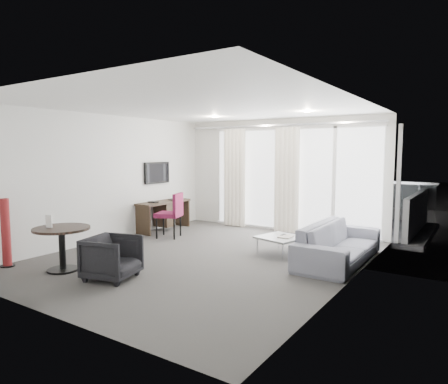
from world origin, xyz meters
The scene contains 28 objects.
floor centered at (0.00, 0.00, 0.00)m, with size 5.00×6.00×0.00m, color #454341.
ceiling centered at (0.00, 0.00, 2.60)m, with size 5.00×6.00×0.00m, color white.
wall_left centered at (-2.50, 0.00, 1.30)m, with size 0.00×6.00×2.60m, color silver.
wall_right centered at (2.50, 0.00, 1.30)m, with size 0.00×6.00×2.60m, color silver.
wall_front centered at (0.00, -3.00, 1.30)m, with size 5.00×0.00×2.60m, color silver.
window_panel centered at (0.30, 2.98, 1.20)m, with size 4.00×0.02×2.38m, color white, non-canonical shape.
window_frame centered at (0.30, 2.97, 1.20)m, with size 4.10×0.06×2.44m, color white, non-canonical shape.
curtain_left centered at (-1.15, 2.82, 1.20)m, with size 0.60×0.20×2.38m, color white, non-canonical shape.
curtain_right centered at (0.25, 2.82, 1.20)m, with size 0.60×0.20×2.38m, color white, non-canonical shape.
curtain_track centered at (0.00, 2.82, 2.45)m, with size 4.80×0.04×0.04m, color #B2B2B7, non-canonical shape.
downlight_a centered at (-0.90, 1.60, 2.59)m, with size 0.12×0.12×0.02m, color #FFE0B2.
downlight_b centered at (1.20, 1.60, 2.59)m, with size 0.12×0.12×0.02m, color #FFE0B2.
desk centered at (-2.25, 1.44, 0.34)m, with size 0.46×1.46×0.68m, color #312417, non-canonical shape.
tv centered at (-2.46, 1.45, 1.35)m, with size 0.05×0.80×0.50m, color black, non-canonical shape.
desk_chair centered at (-1.63, 0.90, 0.48)m, with size 0.53×0.49×0.97m, color maroon, non-canonical shape.
round_table centered at (-1.38, -1.86, 0.34)m, with size 0.85×0.85×0.68m, color black, non-canonical shape.
menu_card centered at (-1.52, -1.98, 0.72)m, with size 0.11×0.02×0.20m, color white, non-canonical shape.
red_lamp centered at (-2.33, -2.21, 0.55)m, with size 0.22×0.22×1.10m, color maroon.
tub_armchair centered at (-0.42, -1.71, 0.32)m, with size 0.67×0.69×0.63m, color black.
coffee_table centered at (1.01, 0.92, 0.16)m, with size 0.71×0.71×0.32m, color gray, non-canonical shape.
remote centered at (1.01, 1.04, 0.36)m, with size 0.05×0.16×0.02m, color black, non-canonical shape.
magazine centered at (1.11, 0.94, 0.36)m, with size 0.23×0.30×0.02m, color gray, non-canonical shape.
sofa centered at (2.05, 0.99, 0.32)m, with size 2.21×0.86×0.64m, color gray.
terrace_slab centered at (0.30, 4.50, -0.06)m, with size 5.60×3.00×0.12m, color #4D4D50.
rattan_chair_a centered at (1.32, 3.85, 0.37)m, with size 0.51×0.51×0.74m, color brown, non-canonical shape.
rattan_chair_b centered at (1.61, 4.86, 0.39)m, with size 0.53×0.53×0.78m, color brown, non-canonical shape.
rattan_table centered at (1.08, 3.95, 0.27)m, with size 0.54×0.54×0.54m, color brown, non-canonical shape.
balustrade centered at (0.30, 5.95, 0.50)m, with size 5.50×0.06×1.05m, color #B2B2B7, non-canonical shape.
Camera 1 is at (4.04, -5.54, 1.84)m, focal length 32.00 mm.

